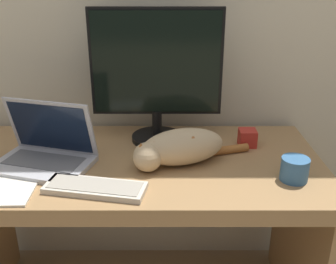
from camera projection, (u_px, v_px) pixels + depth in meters
name	position (u px, v px, depth m)	size (l,w,h in m)	color
desk	(135.00, 195.00, 1.55)	(1.41, 0.68, 0.73)	#A37A4C
monitor	(155.00, 74.00, 1.55)	(0.52, 0.21, 0.54)	black
laptop	(44.00, 153.00, 1.43)	(0.39, 0.31, 0.24)	#B7B7BC
external_keyboard	(94.00, 188.00, 1.28)	(0.34, 0.17, 0.02)	beige
cat	(178.00, 147.00, 1.43)	(0.44, 0.23, 0.13)	#D1B284
coffee_mug	(293.00, 169.00, 1.33)	(0.09, 0.09, 0.08)	teal
paper_notepad	(7.00, 187.00, 1.29)	(0.18, 0.23, 0.01)	white
small_toy	(246.00, 138.00, 1.59)	(0.07, 0.07, 0.07)	red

